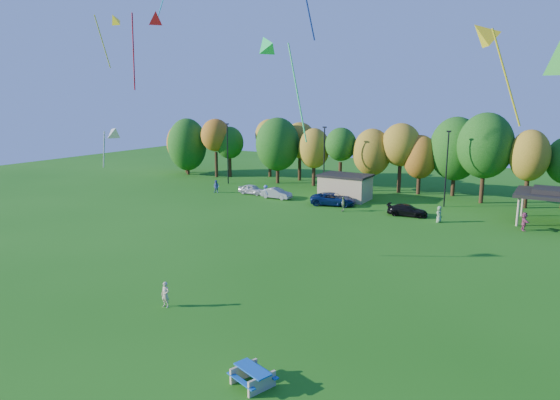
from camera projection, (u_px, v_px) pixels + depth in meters
The scene contains 21 objects.
ground at pixel (238, 340), 27.14m from camera, with size 160.00×160.00×0.00m, color #19600F.
tree_line at pixel (433, 152), 64.86m from camera, with size 93.57×10.55×11.15m.
lamp_posts at pixel (447, 166), 58.91m from camera, with size 64.50×0.25×9.09m.
utility_building at pixel (345, 187), 63.84m from camera, with size 6.30×4.30×3.25m.
pavilion at pixel (560, 194), 50.76m from camera, with size 8.20×6.20×3.77m.
picnic_table at pixel (253, 375), 22.81m from camera, with size 2.31×2.11×0.82m.
kite_flyer at pixel (165, 295), 31.25m from camera, with size 0.59×0.39×1.63m, color beige.
car_a at pixel (252, 189), 67.49m from camera, with size 1.56×3.88×1.32m, color silver.
car_b at pixel (276, 193), 64.63m from camera, with size 1.43×4.10×1.35m, color gray.
car_c at pixel (333, 199), 60.61m from camera, with size 2.51×5.45×1.51m, color #0D2250.
car_d at pixel (407, 210), 55.21m from camera, with size 1.78×4.39×1.27m, color black.
far_person_0 at pixel (216, 187), 68.42m from camera, with size 0.84×0.66×1.73m, color #4A5DA4.
far_person_1 at pixel (439, 214), 52.37m from camera, with size 0.84×0.55×1.73m, color #739868.
far_person_3 at pixel (343, 204), 57.37m from camera, with size 1.00×0.42×1.71m, color #728C55.
far_person_4 at pixel (524, 221), 49.08m from camera, with size 1.71×0.55×1.85m, color #9F4266.
far_person_5 at pixel (266, 192), 64.88m from camera, with size 1.11×0.64×1.71m, color #4F68AD.
kite_0 at pixel (483, 34), 25.30m from camera, with size 3.34×2.04×5.54m.
kite_2 at pixel (114, 20), 48.24m from camera, with size 1.32×3.21×5.36m.
kite_4 at pixel (267, 45), 33.19m from camera, with size 4.07×2.73×7.36m.
kite_9 at pixel (155, 18), 38.60m from camera, with size 3.22×2.86×6.33m.
kite_13 at pixel (114, 132), 37.46m from camera, with size 2.23×1.63×3.52m.
Camera 1 is at (14.65, -20.41, 12.99)m, focal length 32.00 mm.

